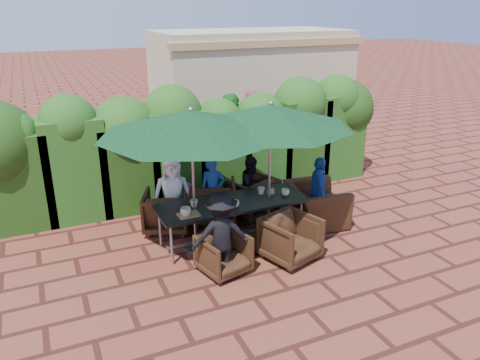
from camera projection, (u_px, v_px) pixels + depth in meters
name	position (u px, v px, depth m)	size (l,w,h in m)	color
ground	(242.00, 241.00, 8.34)	(80.00, 80.00, 0.00)	maroon
dining_table	(232.00, 206.00, 8.10)	(2.59, 0.90, 0.75)	black
umbrella_left	(191.00, 122.00, 7.32)	(2.99, 2.99, 2.46)	gray
umbrella_right	(271.00, 116.00, 7.77)	(2.75, 2.75, 2.46)	gray
chair_far_left	(166.00, 209.00, 8.61)	(0.80, 0.75, 0.83)	black
chair_far_mid	(213.00, 199.00, 8.99)	(0.84, 0.79, 0.87)	black
chair_far_right	(251.00, 194.00, 9.25)	(0.83, 0.78, 0.86)	black
chair_near_left	(224.00, 252.00, 7.25)	(0.68, 0.64, 0.70)	black
chair_near_right	(291.00, 236.00, 7.61)	(0.80, 0.75, 0.82)	black
chair_end_right	(316.00, 198.00, 8.88)	(1.13, 0.74, 0.99)	black
adult_far_left	(173.00, 193.00, 8.54)	(0.70, 0.42, 1.43)	white
adult_far_mid	(213.00, 191.00, 8.83)	(0.46, 0.38, 1.28)	#1E46A3
adult_far_right	(252.00, 186.00, 9.17)	(0.58, 0.36, 1.21)	black
adult_near_left	(221.00, 234.00, 7.07)	(0.88, 0.40, 1.38)	black
adult_end_right	(318.00, 192.00, 8.74)	(0.78, 0.39, 1.34)	#1E46A3
child_left	(190.00, 203.00, 8.89)	(0.29, 0.24, 0.81)	#D14A99
child_right	(233.00, 196.00, 9.29)	(0.27, 0.22, 0.74)	#894596
pedestrian_a	(231.00, 128.00, 12.23)	(1.71, 0.61, 1.83)	#227D24
pedestrian_b	(250.00, 124.00, 12.63)	(0.88, 0.54, 1.83)	#D14A99
pedestrian_c	(301.00, 119.00, 12.98)	(1.23, 0.56, 1.92)	#9899A1
cup_a	(186.00, 212.00, 7.53)	(0.18, 0.18, 0.14)	beige
cup_b	(194.00, 203.00, 7.86)	(0.14, 0.14, 0.13)	beige
cup_c	(235.00, 204.00, 7.86)	(0.15, 0.15, 0.12)	beige
cup_d	(261.00, 191.00, 8.39)	(0.13, 0.13, 0.13)	beige
cup_e	(285.00, 192.00, 8.34)	(0.15, 0.15, 0.12)	beige
ketchup_bottle	(221.00, 198.00, 8.02)	(0.04, 0.04, 0.17)	#B20C0A
sauce_bottle	(222.00, 197.00, 8.07)	(0.04, 0.04, 0.17)	#4C230C
serving_tray	(189.00, 215.00, 7.56)	(0.35, 0.25, 0.02)	#A17D4E
number_block_left	(224.00, 200.00, 8.02)	(0.12, 0.06, 0.10)	tan
number_block_right	(271.00, 191.00, 8.39)	(0.12, 0.06, 0.10)	tan
hedge_wall	(191.00, 137.00, 9.80)	(9.10, 1.60, 2.47)	black
building	(251.00, 82.00, 15.08)	(6.20, 3.08, 3.20)	#BCB08C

